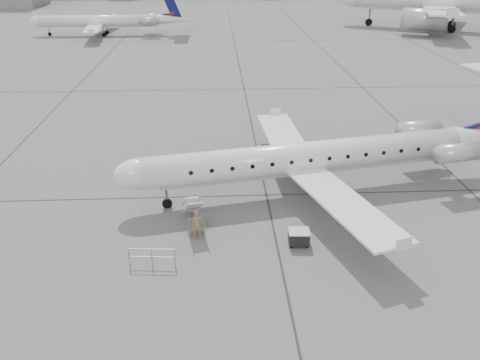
{
  "coord_description": "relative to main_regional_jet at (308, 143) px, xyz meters",
  "views": [
    {
      "loc": [
        -5.98,
        -18.55,
        13.87
      ],
      "look_at": [
        -4.84,
        4.38,
        2.3
      ],
      "focal_mm": 35.0,
      "sensor_mm": 36.0,
      "label": 1
    }
  ],
  "objects": [
    {
      "name": "ground",
      "position": [
        0.62,
        -7.15,
        -3.28
      ],
      "size": [
        320.0,
        320.0,
        0.0
      ],
      "primitive_type": "plane",
      "color": "#60605E",
      "rests_on": "ground"
    },
    {
      "name": "main_regional_jet",
      "position": [
        0.0,
        0.0,
        0.0
      ],
      "size": [
        28.62,
        22.94,
        6.56
      ],
      "primitive_type": null,
      "rotation": [
        0.0,
        0.0,
        0.19
      ],
      "color": "silver",
      "rests_on": "ground"
    },
    {
      "name": "airstair",
      "position": [
        -6.83,
        -3.58,
        -2.25
      ],
      "size": [
        1.31,
        2.64,
        2.06
      ],
      "primitive_type": null,
      "rotation": [
        0.0,
        0.0,
        0.19
      ],
      "color": "silver",
      "rests_on": "ground"
    },
    {
      "name": "passenger",
      "position": [
        -6.56,
        -4.97,
        -2.44
      ],
      "size": [
        0.63,
        0.43,
        1.68
      ],
      "primitive_type": "imported",
      "rotation": [
        0.0,
        0.0,
        -0.04
      ],
      "color": "olive",
      "rests_on": "ground"
    },
    {
      "name": "safety_railing",
      "position": [
        -8.67,
        -7.26,
        -2.78
      ],
      "size": [
        2.2,
        0.27,
        1.0
      ],
      "primitive_type": null,
      "rotation": [
        0.0,
        0.0,
        -0.09
      ],
      "color": "#93959B",
      "rests_on": "ground"
    },
    {
      "name": "baggage_cart",
      "position": [
        -1.35,
        -5.79,
        -2.83
      ],
      "size": [
        1.07,
        0.89,
        0.89
      ],
      "primitive_type": null,
      "rotation": [
        0.0,
        0.0,
        -0.05
      ],
      "color": "black",
      "rests_on": "ground"
    },
    {
      "name": "bg_regional_left",
      "position": [
        -25.17,
        57.97,
        0.03
      ],
      "size": [
        25.26,
        18.2,
        6.62
      ],
      "primitive_type": null,
      "rotation": [
        0.0,
        0.0,
        -0.0
      ],
      "color": "silver",
      "rests_on": "ground"
    }
  ]
}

